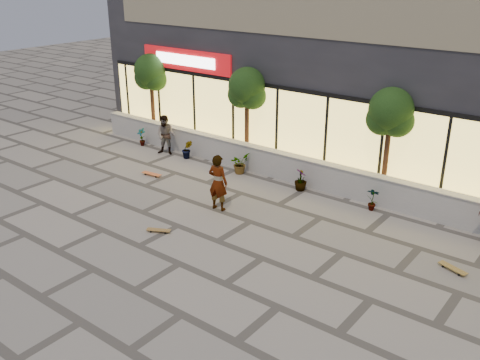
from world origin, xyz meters
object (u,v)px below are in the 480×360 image
Objects in this scene: skater_left at (166,135)px; tree_midwest at (247,91)px; skater_center at (218,182)px; skateboard_center at (159,230)px; tree_mideast at (390,115)px; skateboard_left at (152,174)px; tree_west at (151,74)px; skateboard_right_near at (453,268)px.

tree_midwest is at bearing 0.97° from skater_left.
skateboard_center is (-0.38, -2.41, -0.89)m from skater_center.
tree_mideast is 4.55× the size of skateboard_left.
tree_west is at bearing -36.68° from skater_center.
tree_west reaches higher than skater_left.
skateboard_center is (4.99, -5.34, -0.78)m from skater_left.
skateboard_left is (1.37, -2.19, -0.77)m from skater_left.
skateboard_left is (-7.92, -3.59, -2.90)m from tree_mideast.
skateboard_right_near is (12.85, -2.06, -0.77)m from skater_left.
skater_left is at bearing -169.84° from skateboard_right_near.
tree_west is 15.73m from skateboard_right_near.
skater_center is at bearing -154.13° from skateboard_right_near.
tree_midwest is 1.00× the size of tree_mideast.
skateboard_center is at bearing 74.11° from skater_center.
tree_midwest is at bearing 76.99° from skateboard_center.
skater_left is 2.70m from skateboard_left.
skateboard_left is (-4.00, 0.74, -0.88)m from skater_center.
tree_midwest is 7.53m from skateboard_center.
skateboard_left is (-3.62, 3.15, 0.01)m from skateboard_center.
tree_west is 2.03× the size of skater_center.
skater_center is 4.16m from skateboard_left.
tree_mideast is 5.20× the size of skateboard_center.
tree_west is 5.50m from tree_midwest.
tree_midwest is at bearing -71.29° from skater_center.
tree_mideast reaches higher than skateboard_left.
tree_mideast is 8.51m from skateboard_center.
skateboard_right_near is at bearing -19.91° from tree_midwest.
skateboard_center is at bearing -43.10° from tree_west.
skater_center is at bearing -132.18° from tree_mideast.
skateboard_right_near is (3.56, -3.46, -2.90)m from tree_mideast.
tree_mideast reaches higher than skateboard_center.
skateboard_right_near is (15.06, -3.46, -2.90)m from tree_west.
tree_mideast reaches higher than skater_left.
tree_mideast is at bearing 0.00° from tree_midwest.
skateboard_left is at bearing 111.81° from skateboard_center.
skateboard_left is 1.02× the size of skateboard_right_near.
skater_left is 2.03× the size of skateboard_right_near.
tree_mideast reaches higher than skateboard_right_near.
skateboard_center is at bearing -47.78° from skateboard_left.
skater_center is at bearing -29.72° from tree_west.
skater_center is (2.08, -4.33, -2.02)m from tree_midwest.
skateboard_left is at bearing -160.08° from skateboard_right_near.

